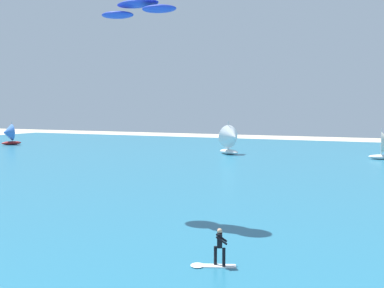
% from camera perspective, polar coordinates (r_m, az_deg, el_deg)
% --- Properties ---
extents(ocean, '(160.00, 90.00, 0.10)m').
position_cam_1_polar(ocean, '(54.67, 13.40, -2.91)').
color(ocean, '#236B89').
rests_on(ocean, ground).
extents(kitesurfer, '(2.02, 1.24, 1.67)m').
position_cam_1_polar(kitesurfer, '(21.06, 2.77, -12.79)').
color(kitesurfer, white).
rests_on(kitesurfer, ocean).
extents(kite, '(5.66, 2.67, 0.83)m').
position_cam_1_polar(kite, '(30.11, -6.48, 15.69)').
color(kite, '#1E33B2').
extents(sailboat_outermost, '(4.27, 3.91, 4.74)m').
position_cam_1_polar(sailboat_outermost, '(68.45, 4.70, 0.53)').
color(sailboat_outermost, silver).
rests_on(sailboat_outermost, ocean).
extents(sailboat_far_left, '(3.32, 3.71, 4.16)m').
position_cam_1_polar(sailboat_far_left, '(91.75, -21.00, 1.08)').
color(sailboat_far_left, maroon).
rests_on(sailboat_far_left, ocean).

